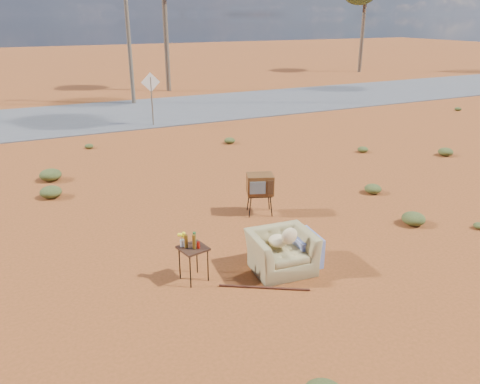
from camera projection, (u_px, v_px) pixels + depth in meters
name	position (u px, v px, depth m)	size (l,w,h in m)	color
ground	(250.00, 260.00, 8.89)	(140.00, 140.00, 0.00)	#97451E
highway	(104.00, 115.00, 21.54)	(140.00, 7.00, 0.04)	#565659
armchair	(286.00, 246.00, 8.46)	(1.37, 0.85, 0.97)	#958351
tv_unit	(260.00, 185.00, 10.73)	(0.72, 0.65, 0.96)	black
side_table	(191.00, 246.00, 8.00)	(0.53, 0.53, 0.91)	#331D12
rusty_bar	(264.00, 288.00, 7.96)	(0.04, 0.04, 1.54)	#481C13
road_sign	(151.00, 90.00, 19.08)	(0.78, 0.06, 2.19)	brown
utility_pole_center	(127.00, 19.00, 22.98)	(1.40, 0.20, 8.00)	brown
scrub_patch	(146.00, 187.00, 12.23)	(17.49, 8.07, 0.33)	#4C5425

